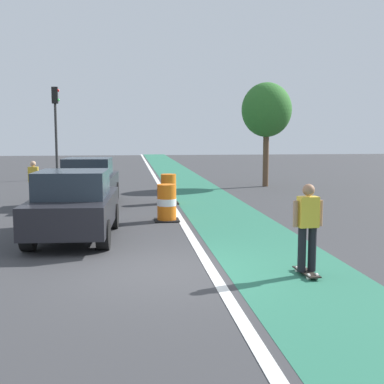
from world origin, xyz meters
The scene contains 11 objects.
ground_plane centered at (0.00, 0.00, 0.00)m, with size 100.00×100.00×0.00m, color #38383A.
bike_lane_strip centered at (2.40, 12.00, 0.00)m, with size 2.50×80.00×0.01m, color #286B51.
lane_divider_stripe centered at (0.90, 12.00, 0.01)m, with size 0.20×80.00×0.01m, color silver.
skateboarder_on_lane centered at (2.58, -0.63, 0.91)m, with size 0.57×0.82×1.69m.
parked_sedan_nearest centered at (-1.97, 3.18, 0.83)m, with size 2.09×4.19×1.70m.
parked_sedan_second centered at (-2.08, 9.32, 0.83)m, with size 2.11×4.20×1.70m.
traffic_barrel_front centered at (0.47, 5.46, 0.53)m, with size 0.73×0.73×1.09m.
traffic_barrel_mid centered at (0.81, 9.16, 0.53)m, with size 0.73×0.73×1.09m.
traffic_light_corner centered at (-4.59, 19.56, 3.50)m, with size 0.41×0.32×5.10m.
pedestrian_crossing centered at (-4.00, 9.14, 0.86)m, with size 0.34×0.20×1.61m.
street_tree_sidewalk centered at (5.98, 14.59, 3.67)m, with size 2.40×2.40×5.00m.
Camera 1 is at (-0.63, -9.33, 2.60)m, focal length 47.34 mm.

